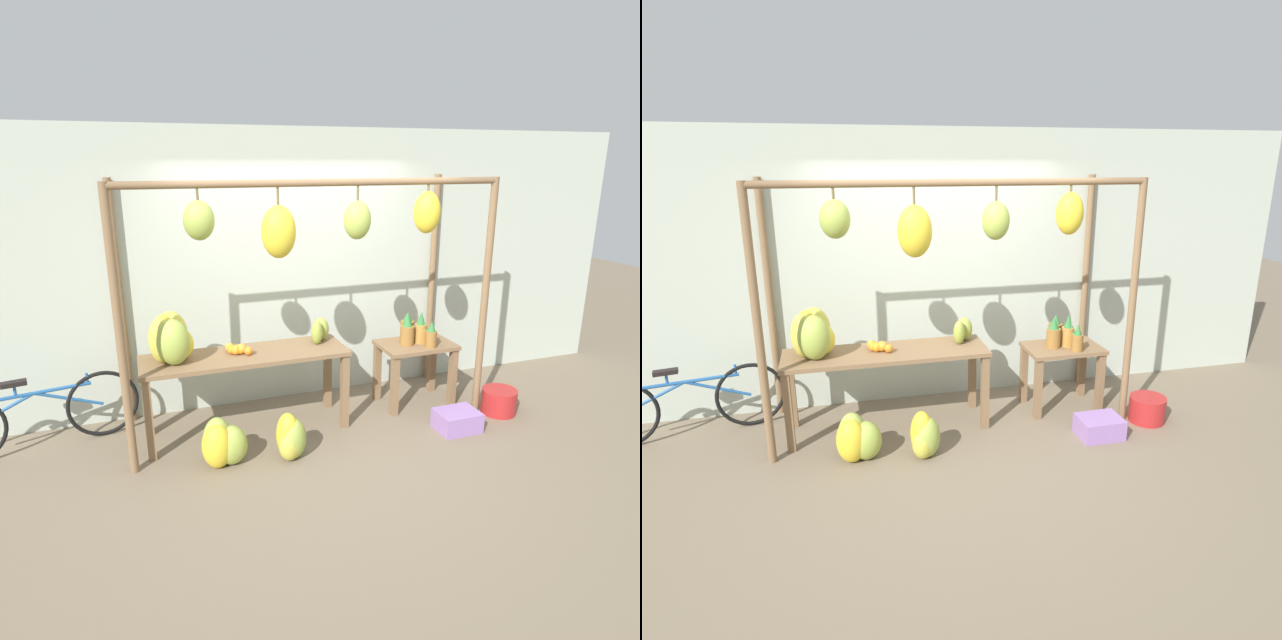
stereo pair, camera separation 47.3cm
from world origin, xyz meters
TOP-DOWN VIEW (x-y plane):
  - ground_plane at (0.00, 0.00)m, footprint 20.00×20.00m
  - shop_wall_back at (0.00, 1.36)m, footprint 8.00×0.08m
  - stall_awning at (-0.03, 0.46)m, footprint 3.39×1.14m
  - display_table_main at (-0.62, 0.69)m, footprint 1.88×0.57m
  - display_table_side at (1.18, 0.72)m, footprint 0.77×0.51m
  - banana_pile_on_table at (-1.27, 0.73)m, footprint 0.48×0.53m
  - orange_pile at (-0.68, 0.71)m, footprint 0.23×0.22m
  - pineapple_cluster at (1.18, 0.74)m, footprint 0.32×0.47m
  - banana_pile_ground_left at (-0.95, 0.16)m, footprint 0.41×0.31m
  - banana_pile_ground_right at (-0.38, 0.07)m, footprint 0.34×0.32m
  - fruit_crate_white at (1.27, 0.03)m, footprint 0.40×0.31m
  - blue_bucket at (1.88, 0.21)m, footprint 0.35×0.35m
  - parked_bicycle at (-2.43, 0.95)m, footprint 1.71×0.35m
  - papaya_pile at (0.13, 0.78)m, footprint 0.26×0.29m

SIDE VIEW (x-z plane):
  - ground_plane at x=0.00m, z-range 0.00..0.00m
  - fruit_crate_white at x=1.27m, z-range 0.00..0.19m
  - blue_bucket at x=1.88m, z-range 0.00..0.25m
  - banana_pile_ground_right at x=-0.38m, z-range -0.03..0.40m
  - banana_pile_ground_left at x=-0.95m, z-range -0.02..0.41m
  - parked_bicycle at x=-2.43m, z-range -0.01..0.68m
  - display_table_side at x=1.18m, z-range 0.17..0.83m
  - display_table_main at x=-0.62m, z-range 0.27..1.05m
  - pineapple_cluster at x=1.18m, z-range 0.62..0.96m
  - orange_pile at x=-0.68m, z-range 0.77..0.87m
  - papaya_pile at x=0.13m, z-range 0.78..1.01m
  - banana_pile_on_table at x=-1.27m, z-range 0.77..1.19m
  - shop_wall_back at x=0.00m, z-range 0.00..2.80m
  - stall_awning at x=-0.03m, z-range 0.58..2.92m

